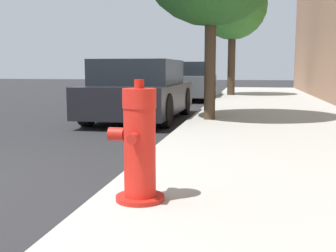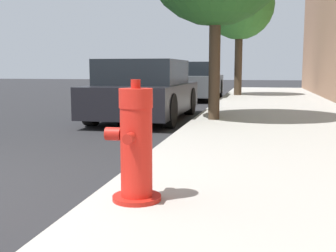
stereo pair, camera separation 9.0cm
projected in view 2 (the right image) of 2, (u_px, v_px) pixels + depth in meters
sidewalk_slab at (327, 231)px, 2.72m from camera, size 3.42×40.00×0.13m
fire_hydrant at (136, 146)px, 3.09m from camera, size 0.41×0.43×0.90m
parked_car_near at (145, 91)px, 9.11m from camera, size 1.76×3.85×1.29m
parked_car_mid at (195, 81)px, 15.27m from camera, size 1.72×4.28×1.34m
street_tree_far at (240, 5)px, 15.34m from camera, size 2.53×2.53×4.57m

